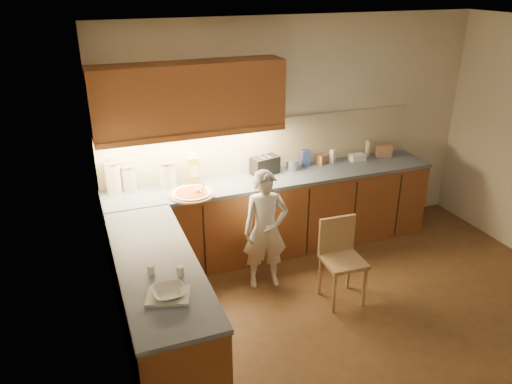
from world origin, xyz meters
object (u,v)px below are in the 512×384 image
child (265,230)px  wooden_chair (341,254)px  toaster (265,165)px  pizza_on_board (192,194)px  oil_jug (193,169)px

child → wooden_chair: child is taller
child → toaster: size_ratio=3.69×
toaster → wooden_chair: bearing=-88.9°
child → wooden_chair: bearing=-28.8°
pizza_on_board → wooden_chair: bearing=-37.1°
oil_jug → pizza_on_board: bearing=-107.9°
pizza_on_board → wooden_chair: (1.23, -0.93, -0.45)m
oil_jug → wooden_chair: bearing=-47.6°
pizza_on_board → wooden_chair: pizza_on_board is taller
child → oil_jug: oil_jug is taller
wooden_chair → child: bearing=144.4°
pizza_on_board → oil_jug: 0.35m
child → wooden_chair: 0.78m
pizza_on_board → child: bearing=-35.8°
pizza_on_board → child: size_ratio=0.37×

